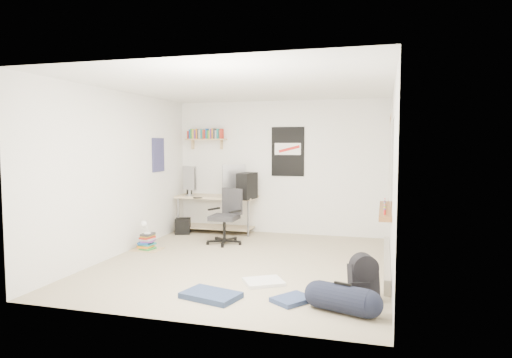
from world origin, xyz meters
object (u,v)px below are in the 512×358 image
(duffel_bag, at_px, (342,299))
(book_stack, at_px, (147,241))
(office_chair, at_px, (224,215))
(backpack, at_px, (363,282))
(desk, at_px, (218,213))

(duffel_bag, height_order, book_stack, duffel_bag)
(office_chair, relative_size, backpack, 2.35)
(desk, bearing_deg, duffel_bag, -48.36)
(desk, bearing_deg, office_chair, -58.32)
(backpack, height_order, book_stack, backpack)
(duffel_bag, bearing_deg, book_stack, 168.07)
(duffel_bag, bearing_deg, desk, 145.22)
(office_chair, xyz_separation_m, backpack, (2.40, -2.23, -0.29))
(book_stack, bearing_deg, backpack, -23.14)
(backpack, bearing_deg, book_stack, 135.55)
(desk, distance_m, book_stack, 1.78)
(desk, xyz_separation_m, office_chair, (0.47, -0.92, 0.12))
(backpack, bearing_deg, duffel_bag, -134.73)
(desk, xyz_separation_m, backpack, (2.87, -3.15, -0.16))
(desk, distance_m, backpack, 4.26)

